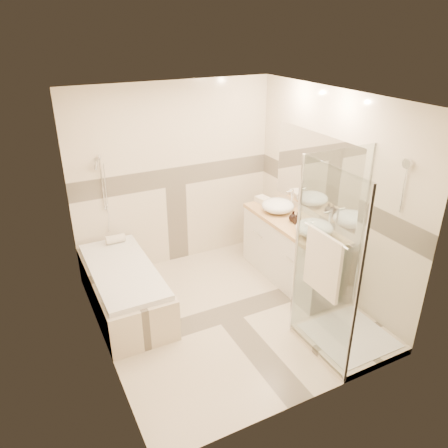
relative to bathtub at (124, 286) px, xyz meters
name	(u,v)px	position (x,y,z in m)	size (l,w,h in m)	color
room	(230,216)	(1.08, -0.64, 0.95)	(2.82, 3.02, 2.52)	beige
bathtub	(124,286)	(0.00, 0.00, 0.00)	(0.75, 1.70, 0.56)	beige
vanity	(292,251)	(2.15, -0.35, 0.12)	(0.58, 1.62, 0.85)	silver
shower_enclosure	(340,302)	(1.86, -1.62, 0.20)	(0.96, 0.93, 2.04)	beige
vessel_sink_near	(278,206)	(2.13, 0.00, 0.63)	(0.43, 0.43, 0.17)	white
vessel_sink_far	(314,228)	(2.13, -0.77, 0.63)	(0.45, 0.45, 0.18)	white
faucet_near	(292,198)	(2.35, 0.00, 0.70)	(0.11, 0.03, 0.28)	silver
faucet_far	(329,219)	(2.35, -0.77, 0.70)	(0.11, 0.03, 0.28)	silver
amenity_bottle_a	(297,218)	(2.13, -0.43, 0.62)	(0.07, 0.07, 0.16)	black
amenity_bottle_b	(293,216)	(2.13, -0.35, 0.61)	(0.11, 0.11, 0.14)	black
folded_towels	(264,200)	(2.13, 0.35, 0.58)	(0.15, 0.24, 0.08)	white
rolled_towel	(115,239)	(0.10, 0.65, 0.31)	(0.11, 0.11, 0.24)	white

